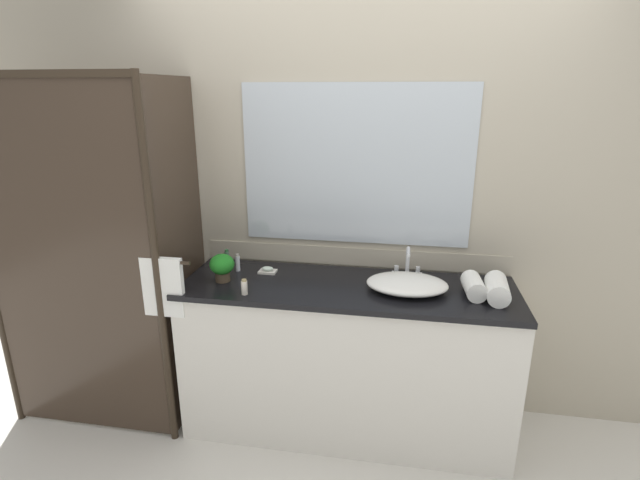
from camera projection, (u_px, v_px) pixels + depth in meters
ground_plane at (345, 425)px, 2.83m from camera, size 8.00×8.00×0.00m
wall_back_with_mirror at (356, 199)px, 2.77m from camera, size 4.40×0.06×2.60m
vanity_cabinet at (346, 358)px, 2.71m from camera, size 1.80×0.58×0.90m
shower_enclosure at (108, 262)px, 2.56m from camera, size 1.20×0.59×2.00m
sink_basin at (407, 284)px, 2.49m from camera, size 0.42×0.31×0.07m
faucet at (407, 267)px, 2.67m from camera, size 0.17×0.15×0.18m
potted_plant at (222, 266)px, 2.60m from camera, size 0.13×0.13×0.15m
soap_dish at (268, 270)px, 2.74m from camera, size 0.10×0.07×0.04m
amenity_bottle_lotion at (227, 258)px, 2.86m from camera, size 0.03×0.03×0.10m
amenity_bottle_conditioner at (244, 287)px, 2.44m from camera, size 0.03×0.03×0.08m
amenity_bottle_body_wash at (238, 263)px, 2.76m from camera, size 0.03×0.03×0.10m
rolled_towel_near_edge at (497, 289)px, 2.38m from camera, size 0.13×0.25×0.11m
rolled_towel_middle at (474, 286)px, 2.43m from camera, size 0.11×0.21×0.10m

